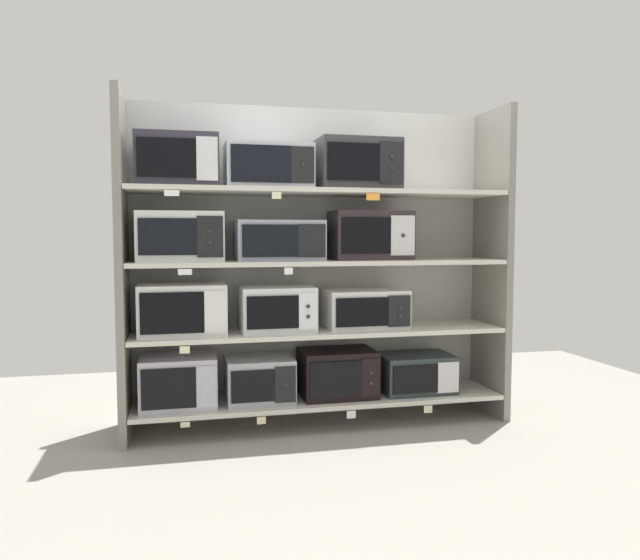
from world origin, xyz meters
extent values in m
cube|color=gray|center=(0.00, -1.00, -0.01)|extent=(6.50, 6.00, 0.02)
cube|color=#B2B2AD|center=(0.00, 0.28, 1.10)|extent=(2.70, 0.04, 2.19)
cube|color=gray|center=(-1.28, 0.00, 1.10)|extent=(0.05, 0.51, 2.19)
cube|color=gray|center=(1.28, 0.00, 1.10)|extent=(0.05, 0.51, 2.19)
cube|color=beige|center=(0.00, 0.00, 0.17)|extent=(2.50, 0.51, 0.03)
cube|color=#B3B1BE|center=(-0.95, 0.00, 0.35)|extent=(0.48, 0.39, 0.33)
cube|color=black|center=(-1.01, -0.20, 0.35)|extent=(0.33, 0.01, 0.25)
cube|color=#B3B1BE|center=(-0.78, -0.20, 0.35)|extent=(0.12, 0.01, 0.26)
cube|color=#A0A8AC|center=(-0.42, 0.00, 0.34)|extent=(0.44, 0.37, 0.29)
cube|color=black|center=(-0.48, -0.19, 0.34)|extent=(0.28, 0.01, 0.21)
cube|color=black|center=(-0.27, -0.19, 0.34)|extent=(0.13, 0.01, 0.24)
cylinder|color=#262628|center=(-0.27, -0.20, 0.34)|extent=(0.02, 0.01, 0.02)
cube|color=black|center=(0.12, 0.00, 0.35)|extent=(0.51, 0.36, 0.32)
cube|color=black|center=(0.07, -0.19, 0.35)|extent=(0.35, 0.01, 0.24)
cube|color=black|center=(0.30, -0.19, 0.35)|extent=(0.12, 0.01, 0.26)
cylinder|color=#262628|center=(0.30, -0.20, 0.31)|extent=(0.02, 0.01, 0.02)
cylinder|color=#262628|center=(0.30, -0.20, 0.39)|extent=(0.02, 0.01, 0.02)
cube|color=#283232|center=(0.70, 0.00, 0.32)|extent=(0.51, 0.37, 0.27)
cube|color=black|center=(0.62, -0.19, 0.32)|extent=(0.32, 0.01, 0.19)
cube|color=silver|center=(0.86, -0.19, 0.32)|extent=(0.16, 0.01, 0.21)
cube|color=beige|center=(-0.91, -0.26, 0.14)|extent=(0.06, 0.00, 0.03)
cube|color=beige|center=(-0.44, -0.26, 0.13)|extent=(0.06, 0.00, 0.05)
cube|color=white|center=(0.15, -0.26, 0.13)|extent=(0.06, 0.00, 0.05)
cube|color=beige|center=(0.69, -0.26, 0.13)|extent=(0.06, 0.00, 0.05)
cube|color=beige|center=(0.00, 0.00, 0.64)|extent=(2.50, 0.51, 0.03)
cube|color=silver|center=(-0.91, 0.00, 0.82)|extent=(0.55, 0.39, 0.33)
cube|color=black|center=(-0.98, -0.20, 0.82)|extent=(0.39, 0.01, 0.26)
cube|color=silver|center=(-0.72, -0.20, 0.82)|extent=(0.13, 0.01, 0.26)
cube|color=silver|center=(-0.30, 0.00, 0.81)|extent=(0.48, 0.39, 0.30)
cube|color=black|center=(-0.35, -0.20, 0.81)|extent=(0.33, 0.01, 0.21)
cube|color=silver|center=(-0.13, -0.20, 0.81)|extent=(0.12, 0.01, 0.24)
cylinder|color=#262628|center=(-0.13, -0.21, 0.78)|extent=(0.02, 0.01, 0.02)
cylinder|color=#262628|center=(-0.13, -0.21, 0.84)|extent=(0.02, 0.01, 0.02)
cube|color=silver|center=(0.32, 0.00, 0.79)|extent=(0.55, 0.35, 0.26)
cube|color=black|center=(0.25, -0.18, 0.79)|extent=(0.36, 0.01, 0.19)
cube|color=black|center=(0.50, -0.18, 0.79)|extent=(0.16, 0.01, 0.21)
cylinder|color=#262628|center=(0.50, -0.19, 0.76)|extent=(0.02, 0.01, 0.02)
cylinder|color=#262628|center=(0.50, -0.19, 0.82)|extent=(0.02, 0.01, 0.02)
cube|color=beige|center=(-0.91, -0.26, 0.60)|extent=(0.06, 0.00, 0.04)
cube|color=beige|center=(0.00, 0.00, 1.12)|extent=(2.50, 0.51, 0.03)
cube|color=silver|center=(-0.92, 0.00, 1.29)|extent=(0.54, 0.39, 0.32)
cube|color=black|center=(-1.00, -0.20, 1.29)|extent=(0.35, 0.01, 0.22)
cube|color=black|center=(-0.74, -0.20, 1.29)|extent=(0.16, 0.01, 0.25)
cylinder|color=#262628|center=(-0.74, -0.21, 1.25)|extent=(0.02, 0.01, 0.02)
cylinder|color=#262628|center=(-0.74, -0.21, 1.32)|extent=(0.02, 0.01, 0.02)
cube|color=#969CAF|center=(-0.28, 0.00, 1.26)|extent=(0.57, 0.38, 0.27)
cube|color=black|center=(-0.37, -0.20, 1.26)|extent=(0.36, 0.01, 0.21)
cube|color=black|center=(-0.10, -0.20, 1.26)|extent=(0.18, 0.01, 0.21)
cube|color=#30262B|center=(0.35, 0.00, 1.30)|extent=(0.54, 0.33, 0.33)
cube|color=black|center=(0.27, -0.17, 1.30)|extent=(0.34, 0.01, 0.24)
cube|color=silver|center=(0.53, -0.17, 1.30)|extent=(0.17, 0.01, 0.27)
cylinder|color=#262628|center=(0.53, -0.18, 1.30)|extent=(0.02, 0.01, 0.02)
cube|color=white|center=(-0.90, -0.26, 1.08)|extent=(0.08, 0.00, 0.04)
cube|color=white|center=(-0.26, -0.26, 1.07)|extent=(0.05, 0.00, 0.04)
cube|color=beige|center=(0.00, 0.00, 1.59)|extent=(2.50, 0.51, 0.03)
cube|color=#2C2935|center=(-0.93, 0.00, 1.77)|extent=(0.51, 0.33, 0.33)
cube|color=black|center=(-0.99, -0.17, 1.77)|extent=(0.35, 0.01, 0.24)
cube|color=silver|center=(-0.75, -0.17, 1.77)|extent=(0.13, 0.01, 0.27)
cube|color=#B0B8C0|center=(-0.35, 0.00, 1.75)|extent=(0.56, 0.33, 0.29)
cube|color=black|center=(-0.42, -0.17, 1.75)|extent=(0.38, 0.01, 0.23)
cube|color=black|center=(-0.15, -0.17, 1.75)|extent=(0.15, 0.01, 0.23)
cylinder|color=#262628|center=(-0.15, -0.18, 1.75)|extent=(0.02, 0.01, 0.02)
cube|color=#313133|center=(0.25, 0.00, 1.77)|extent=(0.54, 0.40, 0.34)
cube|color=black|center=(0.18, -0.21, 1.77)|extent=(0.35, 0.01, 0.24)
cube|color=black|center=(0.43, -0.20, 1.77)|extent=(0.16, 0.01, 0.27)
cylinder|color=#262628|center=(0.43, -0.21, 1.73)|extent=(0.02, 0.01, 0.02)
cylinder|color=#262628|center=(0.43, -0.21, 1.81)|extent=(0.02, 0.01, 0.02)
cube|color=white|center=(-0.97, -0.26, 1.55)|extent=(0.09, 0.00, 0.04)
cube|color=beige|center=(-0.34, -0.26, 1.54)|extent=(0.06, 0.00, 0.04)
cube|color=orange|center=(0.29, -0.26, 1.54)|extent=(0.09, 0.00, 0.04)
camera|label=1|loc=(-0.94, -4.03, 1.30)|focal=34.40mm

